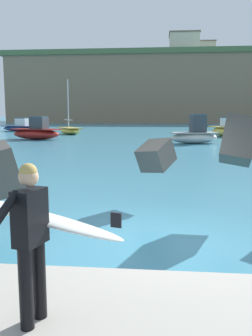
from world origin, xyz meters
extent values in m
plane|color=teal|center=(0.00, 0.00, 0.00)|extent=(400.00, 400.00, 0.00)
cube|color=#4C4944|center=(1.86, 1.80, 1.88)|extent=(1.01, 1.24, 1.30)
cube|color=#4C4944|center=(-0.07, 3.12, 1.37)|extent=(1.19, 1.23, 0.98)
cylinder|color=black|center=(-1.32, -3.40, 0.69)|extent=(0.15, 0.15, 0.90)
cylinder|color=black|center=(-1.25, -3.17, 0.69)|extent=(0.15, 0.15, 0.90)
cube|color=black|center=(-1.29, -3.29, 1.44)|extent=(0.31, 0.43, 0.60)
sphere|color=tan|center=(-1.29, -3.29, 1.87)|extent=(0.21, 0.21, 0.21)
sphere|color=tan|center=(-1.29, -3.29, 1.92)|extent=(0.19, 0.19, 0.19)
cylinder|color=black|center=(-1.44, -3.64, 1.56)|extent=(0.23, 0.53, 0.41)
cylinder|color=black|center=(-1.22, -3.05, 1.40)|extent=(0.09, 0.09, 0.56)
ellipsoid|color=white|center=(-1.29, -2.95, 1.34)|extent=(2.11, 0.91, 0.37)
cube|color=black|center=(-0.38, -3.21, 1.41)|extent=(0.12, 0.05, 0.16)
ellipsoid|color=navy|center=(-19.23, 41.60, 0.36)|extent=(6.28, 4.00, 0.71)
cube|color=navy|center=(-19.23, 41.60, 0.67)|extent=(5.78, 3.68, 0.10)
cube|color=silver|center=(-18.82, 41.44, 1.22)|extent=(2.10, 1.75, 1.01)
cube|color=#334C5B|center=(-18.82, 41.44, 1.79)|extent=(1.89, 1.58, 0.12)
ellipsoid|color=#EAC64C|center=(-10.74, 35.30, 0.39)|extent=(3.92, 4.45, 0.77)
cube|color=#AF9539|center=(-10.74, 35.30, 0.73)|extent=(3.61, 4.09, 0.10)
cylinder|color=silver|center=(-10.93, 35.55, 3.56)|extent=(0.12, 0.12, 5.57)
cylinder|color=silver|center=(-10.93, 35.55, 1.67)|extent=(1.56, 2.09, 0.08)
ellipsoid|color=maroon|center=(-11.85, 26.83, 0.50)|extent=(5.16, 3.02, 0.99)
cube|color=maroon|center=(-11.85, 26.83, 0.95)|extent=(4.75, 2.78, 0.10)
cube|color=#33383D|center=(-11.50, 26.75, 1.52)|extent=(1.68, 1.47, 1.06)
cube|color=#334C5B|center=(-11.50, 26.75, 2.11)|extent=(1.52, 1.32, 0.12)
ellipsoid|color=beige|center=(2.71, 23.64, 0.46)|extent=(4.29, 2.65, 0.91)
cube|color=#9C9991|center=(2.71, 23.64, 0.87)|extent=(3.95, 2.44, 0.10)
cube|color=#33383D|center=(3.00, 23.72, 1.59)|extent=(1.42, 1.26, 1.36)
cube|color=#334C5B|center=(3.00, 23.72, 2.33)|extent=(1.28, 1.13, 0.12)
ellipsoid|color=#EAC64C|center=(6.87, 32.86, 0.52)|extent=(3.81, 4.60, 1.04)
cube|color=#AF9539|center=(6.87, 32.86, 1.00)|extent=(3.51, 4.23, 0.10)
cube|color=silver|center=(7.01, 32.59, 1.50)|extent=(1.71, 1.68, 0.93)
cube|color=#334C5B|center=(7.01, 32.59, 2.02)|extent=(1.54, 1.51, 0.12)
cube|color=#847056|center=(11.15, 94.91, 7.81)|extent=(96.50, 34.61, 15.62)
cube|color=#4C6B42|center=(11.15, 94.91, 16.22)|extent=(98.43, 35.31, 1.20)
cube|color=#B2ADA3|center=(12.23, 103.37, 19.54)|extent=(4.79, 5.36, 5.44)
cube|color=#66564C|center=(12.23, 103.37, 22.41)|extent=(5.03, 5.62, 0.30)
cube|color=beige|center=(5.33, 92.61, 19.59)|extent=(7.41, 7.90, 5.54)
cube|color=#66564C|center=(5.33, 92.61, 22.51)|extent=(7.78, 8.30, 0.30)
camera|label=1|loc=(0.09, -6.90, 2.53)|focal=39.07mm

